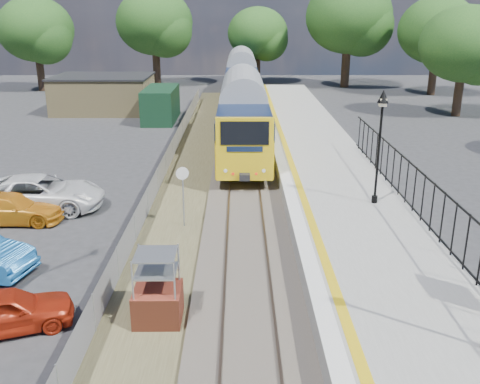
{
  "coord_description": "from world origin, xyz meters",
  "views": [
    {
      "loc": [
        -0.27,
        -14.64,
        8.37
      ],
      "look_at": [
        -0.23,
        4.12,
        2.0
      ],
      "focal_mm": 40.0,
      "sensor_mm": 36.0,
      "label": 1
    }
  ],
  "objects_px": {
    "brick_plinth": "(157,289)",
    "speed_sign": "(183,187)",
    "victorian_lamp_north": "(381,121)",
    "car_white": "(40,193)",
    "train": "(242,88)",
    "car_red": "(5,311)",
    "car_yellow": "(11,208)"
  },
  "relations": [
    {
      "from": "brick_plinth",
      "to": "speed_sign",
      "type": "relative_size",
      "value": 0.83
    },
    {
      "from": "victorian_lamp_north",
      "to": "car_white",
      "type": "height_order",
      "value": "victorian_lamp_north"
    },
    {
      "from": "train",
      "to": "car_red",
      "type": "bearing_deg",
      "value": -101.8
    },
    {
      "from": "brick_plinth",
      "to": "car_white",
      "type": "bearing_deg",
      "value": 125.79
    },
    {
      "from": "speed_sign",
      "to": "train",
      "type": "bearing_deg",
      "value": 67.94
    },
    {
      "from": "car_yellow",
      "to": "car_white",
      "type": "height_order",
      "value": "car_white"
    },
    {
      "from": "car_yellow",
      "to": "car_white",
      "type": "bearing_deg",
      "value": -25.39
    },
    {
      "from": "car_red",
      "to": "victorian_lamp_north",
      "type": "bearing_deg",
      "value": -76.78
    },
    {
      "from": "victorian_lamp_north",
      "to": "brick_plinth",
      "type": "bearing_deg",
      "value": -136.69
    },
    {
      "from": "car_yellow",
      "to": "train",
      "type": "bearing_deg",
      "value": -22.87
    },
    {
      "from": "speed_sign",
      "to": "car_red",
      "type": "xyz_separation_m",
      "value": [
        -4.15,
        -7.41,
        -1.11
      ]
    },
    {
      "from": "brick_plinth",
      "to": "car_red",
      "type": "xyz_separation_m",
      "value": [
        -4.1,
        -0.48,
        -0.41
      ]
    },
    {
      "from": "speed_sign",
      "to": "car_yellow",
      "type": "xyz_separation_m",
      "value": [
        -7.21,
        0.58,
        -1.11
      ]
    },
    {
      "from": "train",
      "to": "car_yellow",
      "type": "bearing_deg",
      "value": -112.14
    },
    {
      "from": "victorian_lamp_north",
      "to": "speed_sign",
      "type": "distance_m",
      "value": 8.23
    },
    {
      "from": "brick_plinth",
      "to": "car_yellow",
      "type": "xyz_separation_m",
      "value": [
        -7.16,
        7.51,
        -0.41
      ]
    },
    {
      "from": "train",
      "to": "brick_plinth",
      "type": "height_order",
      "value": "train"
    },
    {
      "from": "car_red",
      "to": "brick_plinth",
      "type": "bearing_deg",
      "value": -103.47
    },
    {
      "from": "victorian_lamp_north",
      "to": "train",
      "type": "relative_size",
      "value": 0.11
    },
    {
      "from": "brick_plinth",
      "to": "car_red",
      "type": "relative_size",
      "value": 0.59
    },
    {
      "from": "train",
      "to": "speed_sign",
      "type": "height_order",
      "value": "train"
    },
    {
      "from": "brick_plinth",
      "to": "car_white",
      "type": "height_order",
      "value": "brick_plinth"
    },
    {
      "from": "car_yellow",
      "to": "car_white",
      "type": "distance_m",
      "value": 1.64
    },
    {
      "from": "victorian_lamp_north",
      "to": "car_red",
      "type": "bearing_deg",
      "value": -146.59
    },
    {
      "from": "car_red",
      "to": "car_yellow",
      "type": "relative_size",
      "value": 0.85
    },
    {
      "from": "train",
      "to": "brick_plinth",
      "type": "xyz_separation_m",
      "value": [
        -2.55,
        -31.37,
        -1.32
      ]
    },
    {
      "from": "train",
      "to": "speed_sign",
      "type": "relative_size",
      "value": 15.93
    },
    {
      "from": "train",
      "to": "car_red",
      "type": "relative_size",
      "value": 11.36
    },
    {
      "from": "speed_sign",
      "to": "car_white",
      "type": "xyz_separation_m",
      "value": [
        -6.53,
        2.06,
        -0.95
      ]
    },
    {
      "from": "victorian_lamp_north",
      "to": "car_red",
      "type": "distance_m",
      "value": 14.79
    },
    {
      "from": "train",
      "to": "car_red",
      "type": "height_order",
      "value": "train"
    },
    {
      "from": "brick_plinth",
      "to": "car_red",
      "type": "distance_m",
      "value": 4.15
    }
  ]
}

